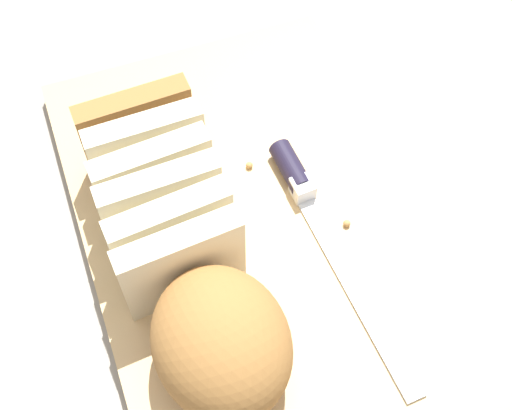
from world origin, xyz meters
The scene contains 7 objects.
ground_plane centered at (0.00, 0.00, 0.00)m, with size 3.00×3.00×0.00m, color gray.
cutting_board centered at (0.00, 0.00, 0.01)m, with size 0.45×0.30×0.02m, color tan.
bread_loaf centered at (-0.04, 0.07, 0.06)m, with size 0.29×0.12×0.09m.
bread_knife centered at (0.00, -0.05, 0.03)m, with size 0.26×0.04×0.02m.
crumb_near_knife centered at (0.06, -0.01, 0.02)m, with size 0.01×0.01×0.01m, color tan.
crumb_near_loaf centered at (0.02, 0.05, 0.02)m, with size 0.01×0.01×0.01m, color tan.
crumb_stray_left centered at (-0.03, -0.07, 0.02)m, with size 0.01×0.01×0.01m, color tan.
Camera 1 is at (-0.29, 0.10, 0.54)m, focal length 48.08 mm.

